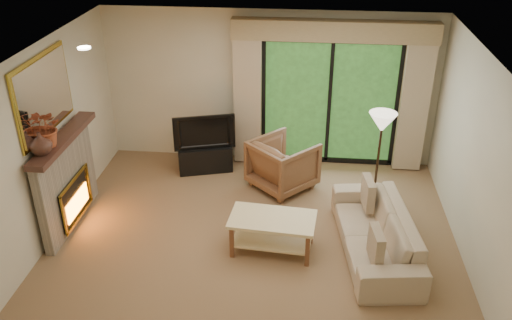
# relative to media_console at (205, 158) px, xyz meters

# --- Properties ---
(floor) EXTENTS (5.50, 5.50, 0.00)m
(floor) POSITION_rel_media_console_xyz_m (1.03, -1.95, -0.22)
(floor) COLOR olive
(floor) RESTS_ON ground
(ceiling) EXTENTS (5.50, 5.50, 0.00)m
(ceiling) POSITION_rel_media_console_xyz_m (1.03, -1.95, 2.38)
(ceiling) COLOR white
(ceiling) RESTS_ON ground
(wall_back) EXTENTS (5.00, 0.00, 5.00)m
(wall_back) POSITION_rel_media_console_xyz_m (1.03, 0.55, 1.08)
(wall_back) COLOR beige
(wall_back) RESTS_ON ground
(wall_front) EXTENTS (5.00, 0.00, 5.00)m
(wall_front) POSITION_rel_media_console_xyz_m (1.03, -4.45, 1.08)
(wall_front) COLOR beige
(wall_front) RESTS_ON ground
(wall_left) EXTENTS (0.00, 5.00, 5.00)m
(wall_left) POSITION_rel_media_console_xyz_m (-1.72, -1.95, 1.08)
(wall_left) COLOR beige
(wall_left) RESTS_ON ground
(wall_right) EXTENTS (0.00, 5.00, 5.00)m
(wall_right) POSITION_rel_media_console_xyz_m (3.78, -1.95, 1.08)
(wall_right) COLOR beige
(wall_right) RESTS_ON ground
(fireplace) EXTENTS (0.24, 1.70, 1.37)m
(fireplace) POSITION_rel_media_console_xyz_m (-1.60, -1.75, 0.46)
(fireplace) COLOR gray
(fireplace) RESTS_ON floor
(mirror) EXTENTS (0.07, 1.45, 1.02)m
(mirror) POSITION_rel_media_console_xyz_m (-1.68, -1.75, 1.73)
(mirror) COLOR #B4962F
(mirror) RESTS_ON wall_left
(sliding_door) EXTENTS (2.26, 0.10, 2.16)m
(sliding_door) POSITION_rel_media_console_xyz_m (2.03, 0.50, 0.88)
(sliding_door) COLOR black
(sliding_door) RESTS_ON floor
(curtain_left) EXTENTS (0.45, 0.18, 2.35)m
(curtain_left) POSITION_rel_media_console_xyz_m (0.68, 0.39, 0.98)
(curtain_left) COLOR tan
(curtain_left) RESTS_ON floor
(curtain_right) EXTENTS (0.45, 0.18, 2.35)m
(curtain_right) POSITION_rel_media_console_xyz_m (3.38, 0.39, 0.98)
(curtain_right) COLOR tan
(curtain_right) RESTS_ON floor
(cornice) EXTENTS (3.20, 0.24, 0.32)m
(cornice) POSITION_rel_media_console_xyz_m (2.03, 0.41, 2.10)
(cornice) COLOR #9D835B
(cornice) RESTS_ON wall_back
(media_console) EXTENTS (0.97, 0.64, 0.44)m
(media_console) POSITION_rel_media_console_xyz_m (0.00, 0.00, 0.00)
(media_console) COLOR black
(media_console) RESTS_ON floor
(tv) EXTENTS (1.00, 0.41, 0.58)m
(tv) POSITION_rel_media_console_xyz_m (0.00, 0.00, 0.51)
(tv) COLOR black
(tv) RESTS_ON media_console
(armchair) EXTENTS (1.24, 1.24, 0.81)m
(armchair) POSITION_rel_media_console_xyz_m (1.34, -0.44, 0.18)
(armchair) COLOR brown
(armchair) RESTS_ON floor
(sofa) EXTENTS (1.09, 2.20, 0.62)m
(sofa) POSITION_rel_media_console_xyz_m (2.64, -2.00, 0.09)
(sofa) COLOR tan
(sofa) RESTS_ON floor
(pillow_near) EXTENTS (0.16, 0.43, 0.42)m
(pillow_near) POSITION_rel_media_console_xyz_m (2.57, -2.61, 0.31)
(pillow_near) COLOR brown
(pillow_near) RESTS_ON sofa
(pillow_far) EXTENTS (0.16, 0.44, 0.42)m
(pillow_far) POSITION_rel_media_console_xyz_m (2.57, -1.39, 0.31)
(pillow_far) COLOR brown
(pillow_far) RESTS_ON sofa
(coffee_table) EXTENTS (1.16, 0.70, 0.50)m
(coffee_table) POSITION_rel_media_console_xyz_m (1.30, -2.10, 0.03)
(coffee_table) COLOR beige
(coffee_table) RESTS_ON floor
(floor_lamp) EXTENTS (0.47, 0.47, 1.49)m
(floor_lamp) POSITION_rel_media_console_xyz_m (2.74, -0.80, 0.52)
(floor_lamp) COLOR beige
(floor_lamp) RESTS_ON floor
(vase) EXTENTS (0.35, 0.35, 0.29)m
(vase) POSITION_rel_media_console_xyz_m (-1.58, -2.26, 1.29)
(vase) COLOR #43261E
(vase) RESTS_ON fireplace
(branches) EXTENTS (0.52, 0.47, 0.51)m
(branches) POSITION_rel_media_console_xyz_m (-1.58, -2.05, 1.40)
(branches) COLOR #9A4526
(branches) RESTS_ON fireplace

